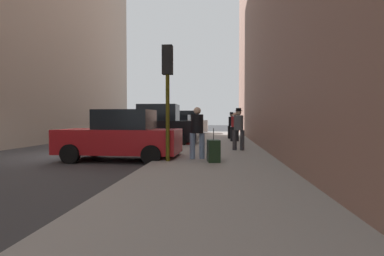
{
  "coord_description": "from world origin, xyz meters",
  "views": [
    {
      "loc": [
        6.16,
        -11.59,
        1.47
      ],
      "look_at": [
        4.73,
        3.08,
        1.02
      ],
      "focal_mm": 28.0,
      "sensor_mm": 36.0,
      "label": 1
    }
  ],
  "objects": [
    {
      "name": "traffic_light",
      "position": [
        4.5,
        -2.36,
        2.76
      ],
      "size": [
        0.32,
        0.32,
        3.6
      ],
      "color": "#514C0F",
      "rests_on": "sidewalk"
    },
    {
      "name": "pedestrian_with_beanie",
      "position": [
        6.89,
        1.14,
        1.14
      ],
      "size": [
        0.52,
        0.47,
        1.78
      ],
      "color": "#333338",
      "rests_on": "sidewalk"
    },
    {
      "name": "pedestrian_in_jeans",
      "position": [
        5.38,
        -1.73,
        1.1
      ],
      "size": [
        0.53,
        0.48,
        1.71
      ],
      "color": "#728CB2",
      "rests_on": "sidewalk"
    },
    {
      "name": "fire_hydrant",
      "position": [
        4.45,
        3.63,
        0.5
      ],
      "size": [
        0.42,
        0.22,
        0.7
      ],
      "color": "red",
      "rests_on": "sidewalk"
    },
    {
      "name": "pedestrian_in_red_jacket",
      "position": [
        6.96,
        6.25,
        1.1
      ],
      "size": [
        0.51,
        0.43,
        1.71
      ],
      "color": "black",
      "rests_on": "sidewalk"
    },
    {
      "name": "ground_plane",
      "position": [
        0.0,
        0.0,
        0.0
      ],
      "size": [
        120.0,
        120.0,
        0.0
      ],
      "primitive_type": "plane",
      "color": "#38383A"
    },
    {
      "name": "parked_white_van",
      "position": [
        2.65,
        16.71,
        1.03
      ],
      "size": [
        4.61,
        2.09,
        2.25
      ],
      "color": "silver",
      "rests_on": "ground_plane"
    },
    {
      "name": "parked_black_suv",
      "position": [
        2.65,
        4.33,
        1.03
      ],
      "size": [
        4.6,
        2.06,
        2.25
      ],
      "color": "black",
      "rests_on": "ground_plane"
    },
    {
      "name": "sidewalk",
      "position": [
        6.0,
        0.0,
        0.07
      ],
      "size": [
        4.0,
        40.0,
        0.15
      ],
      "primitive_type": "cube",
      "color": "gray",
      "rests_on": "ground_plane"
    },
    {
      "name": "pedestrian_with_fedora",
      "position": [
        6.86,
        8.65,
        1.14
      ],
      "size": [
        0.51,
        0.43,
        1.78
      ],
      "color": "black",
      "rests_on": "sidewalk"
    },
    {
      "name": "parked_silver_sedan",
      "position": [
        2.65,
        11.01,
        0.85
      ],
      "size": [
        4.27,
        2.18,
        1.79
      ],
      "color": "#B7BABF",
      "rests_on": "ground_plane"
    },
    {
      "name": "rolling_suitcase",
      "position": [
        5.93,
        -2.38,
        0.49
      ],
      "size": [
        0.44,
        0.61,
        1.04
      ],
      "color": "black",
      "rests_on": "sidewalk"
    },
    {
      "name": "parked_red_hatchback",
      "position": [
        2.65,
        -1.34,
        0.85
      ],
      "size": [
        4.23,
        2.12,
        1.79
      ],
      "color": "#B2191E",
      "rests_on": "ground_plane"
    }
  ]
}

